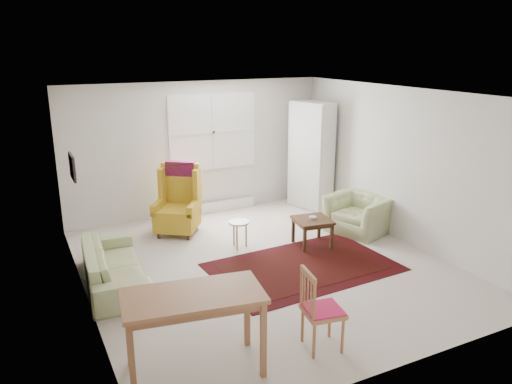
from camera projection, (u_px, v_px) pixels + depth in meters
name	position (u px, v px, depth m)	size (l,w,h in m)	color
room	(260.00, 180.00, 7.19)	(5.04, 5.54, 2.51)	beige
rug	(303.00, 266.00, 7.29)	(2.63, 1.69, 0.03)	black
sofa	(113.00, 258.00, 6.69)	(1.86, 0.73, 0.75)	#9CA56E
armchair	(359.00, 211.00, 8.59)	(0.97, 0.85, 0.76)	#9CA56E
wingback_chair	(176.00, 200.00, 8.43)	(0.70, 0.74, 1.21)	#B1881B
coffee_table	(312.00, 232.00, 8.03)	(0.56, 0.56, 0.46)	#412514
stool	(239.00, 234.00, 7.95)	(0.33, 0.33, 0.45)	white
cabinet	(311.00, 156.00, 9.75)	(0.44, 0.84, 2.09)	silver
desk	(195.00, 333.00, 4.86)	(1.34, 0.67, 0.85)	#A96C44
desk_chair	(323.00, 309.00, 5.24)	(0.40, 0.40, 0.91)	#A96C44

